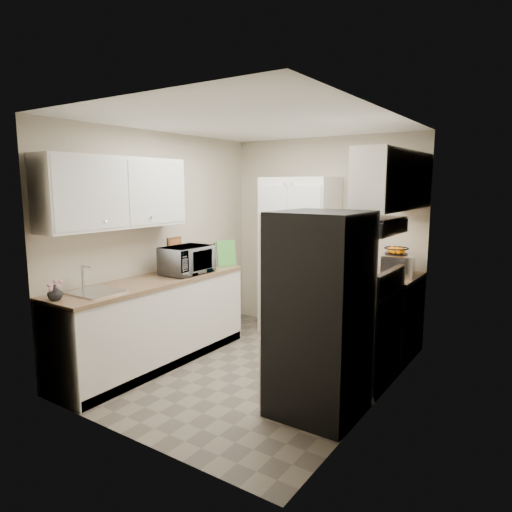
{
  "coord_description": "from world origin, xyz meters",
  "views": [
    {
      "loc": [
        2.54,
        -3.73,
        1.91
      ],
      "look_at": [
        -0.07,
        0.15,
        1.18
      ],
      "focal_mm": 32.0,
      "sensor_mm": 36.0,
      "label": 1
    }
  ],
  "objects": [
    {
      "name": "refrigerator",
      "position": [
        0.94,
        -0.41,
        0.85
      ],
      "size": [
        0.7,
        0.72,
        1.7
      ],
      "primitive_type": "cube",
      "color": "#B7B7BC",
      "rests_on": "ground"
    },
    {
      "name": "countertop_right",
      "position": [
        0.99,
        1.19,
        0.9
      ],
      "size": [
        0.63,
        0.83,
        0.04
      ],
      "primitive_type": "cube",
      "color": "#846647",
      "rests_on": "base_cabinet_right"
    },
    {
      "name": "flower_vase",
      "position": [
        -1.05,
        -1.52,
        0.99
      ],
      "size": [
        0.15,
        0.15,
        0.14
      ],
      "primitive_type": "imported",
      "rotation": [
        0.0,
        0.0,
        0.2
      ],
      "color": "silver",
      "rests_on": "countertop_left"
    },
    {
      "name": "countertop_left",
      "position": [
        -0.99,
        -0.43,
        0.9
      ],
      "size": [
        0.63,
        2.33,
        0.04
      ],
      "primitive_type": "cube",
      "color": "#846647",
      "rests_on": "base_cabinet_left"
    },
    {
      "name": "cutting_board",
      "position": [
        -0.85,
        0.64,
        1.08
      ],
      "size": [
        0.12,
        0.24,
        0.31
      ],
      "primitive_type": "cube",
      "rotation": [
        0.0,
        0.0,
        -0.42
      ],
      "color": "green",
      "rests_on": "countertop_left"
    },
    {
      "name": "microwave",
      "position": [
        -0.91,
        0.0,
        1.07
      ],
      "size": [
        0.39,
        0.56,
        0.31
      ],
      "primitive_type": "imported",
      "rotation": [
        0.0,
        0.0,
        1.58
      ],
      "color": "#AAAAAF",
      "rests_on": "countertop_left"
    },
    {
      "name": "electric_range",
      "position": [
        0.97,
        0.39,
        0.48
      ],
      "size": [
        0.71,
        0.78,
        1.13
      ],
      "color": "#B7B7BC",
      "rests_on": "ground"
    },
    {
      "name": "pantry_cabinet",
      "position": [
        -0.2,
        1.32,
        1.0
      ],
      "size": [
        0.9,
        0.55,
        2.0
      ],
      "primitive_type": "cube",
      "color": "silver",
      "rests_on": "ground"
    },
    {
      "name": "fruit_basket",
      "position": [
        1.06,
        1.21,
        1.21
      ],
      "size": [
        0.27,
        0.27,
        0.11
      ],
      "primitive_type": null,
      "rotation": [
        0.0,
        0.0,
        -0.05
      ],
      "color": "orange",
      "rests_on": "toaster_oven"
    },
    {
      "name": "base_cabinet_right",
      "position": [
        0.99,
        1.19,
        0.44
      ],
      "size": [
        0.6,
        0.8,
        0.88
      ],
      "primitive_type": "cube",
      "color": "silver",
      "rests_on": "ground"
    },
    {
      "name": "room_shell",
      "position": [
        -0.02,
        -0.01,
        1.63
      ],
      "size": [
        2.64,
        3.24,
        2.52
      ],
      "color": "beige",
      "rests_on": "ground"
    },
    {
      "name": "wine_bottle",
      "position": [
        -0.97,
        0.57,
        1.05
      ],
      "size": [
        0.07,
        0.07,
        0.26
      ],
      "primitive_type": "cylinder",
      "color": "black",
      "rests_on": "countertop_left"
    },
    {
      "name": "base_cabinet_left",
      "position": [
        -0.99,
        -0.43,
        0.44
      ],
      "size": [
        0.6,
        2.3,
        0.88
      ],
      "primitive_type": "cube",
      "color": "silver",
      "rests_on": "ground"
    },
    {
      "name": "kitchen_mat",
      "position": [
        0.11,
        0.62,
        0.01
      ],
      "size": [
        0.75,
        0.97,
        0.01
      ],
      "primitive_type": "cube",
      "rotation": [
        0.0,
        0.0,
        0.28
      ],
      "color": "#C9BE8C",
      "rests_on": "ground"
    },
    {
      "name": "ground",
      "position": [
        0.0,
        0.0,
        0.0
      ],
      "size": [
        3.2,
        3.2,
        0.0
      ],
      "primitive_type": "plane",
      "color": "#665B4C",
      "rests_on": "ground"
    },
    {
      "name": "toaster_oven",
      "position": [
        1.09,
        1.21,
        1.04
      ],
      "size": [
        0.4,
        0.47,
        0.24
      ],
      "primitive_type": "cube",
      "rotation": [
        0.0,
        0.0,
        0.19
      ],
      "color": "silver",
      "rests_on": "countertop_right"
    }
  ]
}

